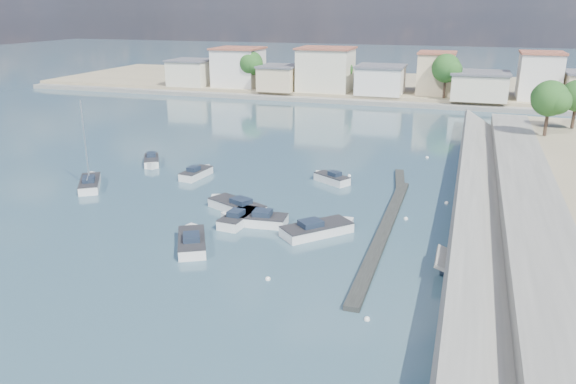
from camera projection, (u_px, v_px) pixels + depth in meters
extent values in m
plane|color=#2A4654|center=(366.00, 144.00, 74.39)|extent=(400.00, 400.00, 0.00)
cube|color=slate|center=(536.00, 225.00, 44.33)|extent=(5.00, 90.00, 1.80)
cube|color=slate|center=(478.00, 219.00, 45.60)|extent=(4.17, 90.00, 2.86)
cube|color=slate|center=(475.00, 272.00, 37.67)|extent=(5.31, 3.50, 1.94)
cube|color=black|center=(384.00, 231.00, 45.21)|extent=(1.00, 26.00, 0.35)
cube|color=black|center=(400.00, 181.00, 58.00)|extent=(2.00, 8.05, 0.30)
cube|color=gray|center=(410.00, 87.00, 121.12)|extent=(160.00, 40.00, 1.40)
cube|color=slate|center=(397.00, 104.00, 102.26)|extent=(160.00, 2.50, 0.80)
cube|color=beige|center=(191.00, 73.00, 118.51)|extent=(8.00, 8.00, 5.00)
cube|color=#595960|center=(191.00, 60.00, 117.67)|extent=(8.48, 8.48, 0.35)
cube|color=silver|center=(239.00, 68.00, 117.01)|extent=(9.00, 9.00, 7.50)
cube|color=#99513D|center=(238.00, 48.00, 115.77)|extent=(9.54, 9.54, 0.35)
cube|color=beige|center=(279.00, 78.00, 111.85)|extent=(7.00, 8.00, 4.50)
cube|color=#595960|center=(279.00, 66.00, 111.09)|extent=(7.42, 8.48, 0.35)
cube|color=beige|center=(326.00, 70.00, 110.48)|extent=(10.00, 9.00, 8.00)
cube|color=#99513D|center=(326.00, 48.00, 109.16)|extent=(10.60, 9.54, 0.35)
cube|color=silver|center=(380.00, 80.00, 106.83)|extent=(8.50, 8.50, 5.00)
cube|color=#595960|center=(381.00, 66.00, 105.99)|extent=(9.01, 9.01, 0.35)
cube|color=beige|center=(436.00, 74.00, 106.23)|extent=(6.50, 7.50, 7.50)
cube|color=#99513D|center=(438.00, 53.00, 104.99)|extent=(6.89, 7.95, 0.35)
cube|color=beige|center=(479.00, 86.00, 100.75)|extent=(9.50, 9.00, 4.50)
cube|color=#595960|center=(481.00, 73.00, 99.99)|extent=(10.07, 9.54, 0.35)
cube|color=silver|center=(539.00, 77.00, 99.99)|extent=(7.00, 8.00, 8.00)
cube|color=#99513D|center=(543.00, 53.00, 98.67)|extent=(7.42, 8.48, 0.35)
cylinder|color=#38281E|center=(251.00, 80.00, 113.78)|extent=(0.44, 0.44, 3.38)
sphere|color=#1E521B|center=(251.00, 63.00, 112.73)|extent=(4.80, 4.80, 4.80)
sphere|color=#1E521B|center=(254.00, 65.00, 111.99)|extent=(3.60, 3.60, 3.60)
sphere|color=#1E521B|center=(248.00, 62.00, 113.30)|extent=(3.30, 3.30, 3.30)
cylinder|color=#38281E|center=(341.00, 83.00, 111.30)|extent=(0.44, 0.44, 2.93)
sphere|color=#1E521B|center=(342.00, 68.00, 110.39)|extent=(4.16, 4.16, 4.16)
sphere|color=#1E521B|center=(345.00, 69.00, 109.76)|extent=(3.12, 3.12, 3.12)
sphere|color=#1E521B|center=(339.00, 67.00, 110.89)|extent=(2.86, 2.86, 2.86)
cylinder|color=#38281E|center=(444.00, 88.00, 101.75)|extent=(0.44, 0.44, 3.60)
sphere|color=#1E521B|center=(446.00, 68.00, 100.62)|extent=(5.12, 5.12, 5.12)
sphere|color=#1E521B|center=(451.00, 70.00, 99.84)|extent=(3.84, 3.84, 3.84)
sphere|color=#1E521B|center=(442.00, 67.00, 101.24)|extent=(3.52, 3.52, 3.52)
cylinder|color=#38281E|center=(538.00, 91.00, 99.85)|extent=(0.44, 0.44, 3.15)
sphere|color=#1E521B|center=(540.00, 73.00, 98.87)|extent=(4.48, 4.48, 4.48)
sphere|color=#1E521B|center=(546.00, 75.00, 98.19)|extent=(3.36, 3.36, 3.36)
sphere|color=#1E521B|center=(536.00, 72.00, 99.41)|extent=(3.08, 3.08, 3.08)
cylinder|color=#38281E|center=(546.00, 123.00, 70.52)|extent=(0.44, 0.44, 3.15)
sphere|color=#1E521B|center=(550.00, 98.00, 69.53)|extent=(4.48, 4.48, 4.48)
sphere|color=#1E521B|center=(557.00, 101.00, 68.85)|extent=(3.36, 3.36, 3.36)
sphere|color=#1E521B|center=(543.00, 96.00, 70.07)|extent=(3.08, 3.08, 3.08)
cylinder|color=#38281E|center=(574.00, 117.00, 74.80)|extent=(0.44, 0.44, 2.93)
sphere|color=#1E521B|center=(571.00, 94.00, 74.39)|extent=(2.86, 2.86, 2.86)
cube|color=white|center=(192.00, 244.00, 42.41)|extent=(4.09, 5.36, 1.00)
cube|color=white|center=(192.00, 233.00, 44.43)|extent=(1.74, 1.74, 1.00)
cube|color=#262628|center=(192.00, 238.00, 42.25)|extent=(4.12, 5.38, 0.08)
cube|color=#1B2536|center=(191.00, 237.00, 41.71)|extent=(1.78, 1.90, 0.48)
cube|color=white|center=(239.00, 220.00, 47.17)|extent=(2.23, 4.56, 1.00)
cube|color=white|center=(249.00, 213.00, 48.80)|extent=(1.77, 1.77, 1.00)
cube|color=#262628|center=(239.00, 214.00, 47.01)|extent=(2.27, 4.57, 0.08)
cube|color=#1B2536|center=(236.00, 213.00, 46.55)|extent=(1.24, 1.43, 0.48)
cube|color=white|center=(237.00, 207.00, 50.03)|extent=(5.91, 4.24, 1.00)
cube|color=white|center=(219.00, 201.00, 51.57)|extent=(1.91, 1.91, 1.00)
cube|color=#262628|center=(237.00, 202.00, 49.87)|extent=(5.92, 4.27, 0.08)
cube|color=#1B2536|center=(241.00, 201.00, 49.44)|extent=(2.05, 1.88, 0.48)
cube|color=white|center=(257.00, 221.00, 46.92)|extent=(5.17, 2.50, 1.00)
cube|color=white|center=(233.00, 219.00, 47.36)|extent=(2.04, 2.04, 1.00)
cube|color=#262628|center=(257.00, 215.00, 46.76)|extent=(5.17, 2.54, 0.08)
cube|color=#1B2536|center=(263.00, 213.00, 46.58)|extent=(1.61, 1.40, 0.48)
cube|color=white|center=(196.00, 175.00, 59.78)|extent=(2.15, 4.33, 1.00)
cube|color=white|center=(205.00, 170.00, 61.32)|extent=(1.63, 1.63, 1.00)
cube|color=#262628|center=(196.00, 170.00, 59.63)|extent=(2.18, 4.33, 0.08)
cube|color=#1B2536|center=(194.00, 169.00, 59.19)|extent=(1.17, 1.36, 0.48)
cube|color=white|center=(332.00, 180.00, 57.97)|extent=(4.12, 3.36, 1.00)
cube|color=white|center=(321.00, 176.00, 59.18)|extent=(1.32, 1.32, 1.00)
cube|color=#262628|center=(332.00, 175.00, 57.82)|extent=(4.14, 3.39, 0.08)
cube|color=#1B2536|center=(335.00, 174.00, 57.46)|extent=(1.50, 1.43, 0.48)
cube|color=white|center=(152.00, 162.00, 64.76)|extent=(3.48, 4.41, 1.00)
cube|color=white|center=(152.00, 166.00, 63.08)|extent=(1.36, 1.36, 1.00)
cube|color=#262628|center=(151.00, 157.00, 64.60)|extent=(3.51, 4.42, 0.08)
cube|color=#1B2536|center=(151.00, 155.00, 64.91)|extent=(1.48, 1.58, 0.48)
cube|color=white|center=(317.00, 231.00, 44.85)|extent=(5.55, 5.67, 1.00)
cube|color=white|center=(342.00, 225.00, 45.96)|extent=(1.62, 1.62, 1.00)
cube|color=#262628|center=(317.00, 225.00, 44.70)|extent=(5.59, 5.70, 0.08)
cube|color=#1B2536|center=(311.00, 223.00, 44.36)|extent=(2.18, 2.19, 0.48)
cube|color=white|center=(90.00, 185.00, 56.37)|extent=(4.45, 5.55, 1.00)
cube|color=white|center=(92.00, 178.00, 58.57)|extent=(1.52, 1.52, 1.00)
cube|color=#262628|center=(89.00, 180.00, 56.22)|extent=(4.48, 5.57, 0.08)
cube|color=#1B2536|center=(89.00, 179.00, 55.64)|extent=(1.82, 1.98, 0.48)
cylinder|color=silver|center=(85.00, 141.00, 54.96)|extent=(0.12, 0.12, 8.00)
cylinder|color=silver|center=(88.00, 177.00, 54.89)|extent=(1.36, 2.07, 0.08)
sphere|color=white|center=(268.00, 279.00, 37.46)|extent=(0.36, 0.36, 0.36)
sphere|color=white|center=(406.00, 219.00, 48.04)|extent=(0.36, 0.36, 0.36)
sphere|color=white|center=(367.00, 319.00, 32.64)|extent=(0.36, 0.36, 0.36)
sphere|color=white|center=(447.00, 203.00, 51.91)|extent=(0.36, 0.36, 0.36)
sphere|color=white|center=(349.00, 176.00, 60.17)|extent=(0.36, 0.36, 0.36)
sphere|color=white|center=(427.00, 158.00, 67.45)|extent=(0.36, 0.36, 0.36)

